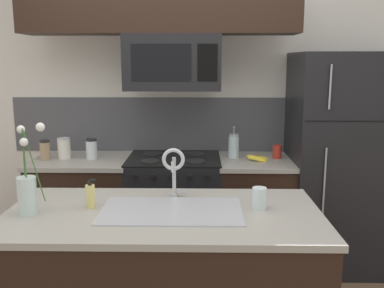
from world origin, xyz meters
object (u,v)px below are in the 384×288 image
at_px(stove_range, 174,211).
at_px(drinking_glass, 259,198).
at_px(banana_bunch, 258,158).
at_px(refrigerator, 345,162).
at_px(coffee_tin, 277,152).
at_px(storage_jar_medium, 64,148).
at_px(dish_soap_bottle, 90,196).
at_px(storage_jar_tall, 45,150).
at_px(microwave, 173,63).
at_px(flower_vase, 28,192).
at_px(storage_jar_short, 92,149).
at_px(sink_faucet, 174,166).
at_px(french_press, 234,146).

height_order(stove_range, drinking_glass, drinking_glass).
bearing_deg(banana_bunch, drinking_glass, -97.21).
xyz_separation_m(refrigerator, coffee_tin, (-0.55, 0.03, 0.08)).
height_order(storage_jar_medium, coffee_tin, storage_jar_medium).
xyz_separation_m(banana_bunch, dish_soap_bottle, (-1.07, -1.14, 0.05)).
height_order(storage_jar_tall, banana_bunch, storage_jar_tall).
relative_size(storage_jar_tall, storage_jar_medium, 0.94).
bearing_deg(banana_bunch, stove_range, 174.98).
bearing_deg(banana_bunch, microwave, 176.73).
bearing_deg(microwave, storage_jar_medium, 177.91).
distance_m(coffee_tin, flower_vase, 2.05).
bearing_deg(banana_bunch, storage_jar_medium, 177.41).
xyz_separation_m(coffee_tin, flower_vase, (-1.55, -1.34, 0.06)).
xyz_separation_m(storage_jar_short, sink_faucet, (0.74, -1.03, 0.11)).
bearing_deg(storage_jar_short, french_press, 2.78).
relative_size(stove_range, flower_vase, 1.91).
relative_size(refrigerator, french_press, 6.64).
bearing_deg(storage_jar_short, banana_bunch, -2.64).
relative_size(storage_jar_tall, banana_bunch, 0.85).
bearing_deg(stove_range, microwave, -89.84).
bearing_deg(storage_jar_short, sink_faucet, -54.36).
bearing_deg(refrigerator, sink_faucet, -142.04).
relative_size(refrigerator, coffee_tin, 16.11).
bearing_deg(refrigerator, drinking_glass, -125.57).
height_order(french_press, sink_faucet, sink_faucet).
distance_m(microwave, storage_jar_short, 0.98).
bearing_deg(coffee_tin, sink_faucet, -126.33).
bearing_deg(storage_jar_medium, french_press, 1.95).
relative_size(dish_soap_bottle, flower_vase, 0.34).
relative_size(banana_bunch, drinking_glass, 1.59).
bearing_deg(refrigerator, microwave, -178.34).
xyz_separation_m(banana_bunch, french_press, (-0.19, 0.12, 0.08)).
bearing_deg(flower_vase, sink_faucet, 19.23).
xyz_separation_m(storage_jar_tall, sink_faucet, (1.11, -0.99, 0.12)).
distance_m(banana_bunch, french_press, 0.23).
bearing_deg(storage_jar_medium, storage_jar_short, -2.29).
relative_size(microwave, sink_faucet, 2.43).
relative_size(drinking_glass, flower_vase, 0.25).
bearing_deg(sink_faucet, storage_jar_medium, 132.99).
relative_size(stove_range, refrigerator, 0.52).
height_order(refrigerator, french_press, refrigerator).
height_order(stove_range, french_press, french_press).
xyz_separation_m(refrigerator, french_press, (-0.91, 0.04, 0.12)).
distance_m(french_press, flower_vase, 1.80).
bearing_deg(sink_faucet, microwave, 93.51).
bearing_deg(french_press, storage_jar_short, -177.22).
distance_m(stove_range, storage_jar_short, 0.86).
bearing_deg(french_press, microwave, -170.73).
height_order(storage_jar_tall, dish_soap_bottle, dish_soap_bottle).
bearing_deg(french_press, sink_faucet, -111.70).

